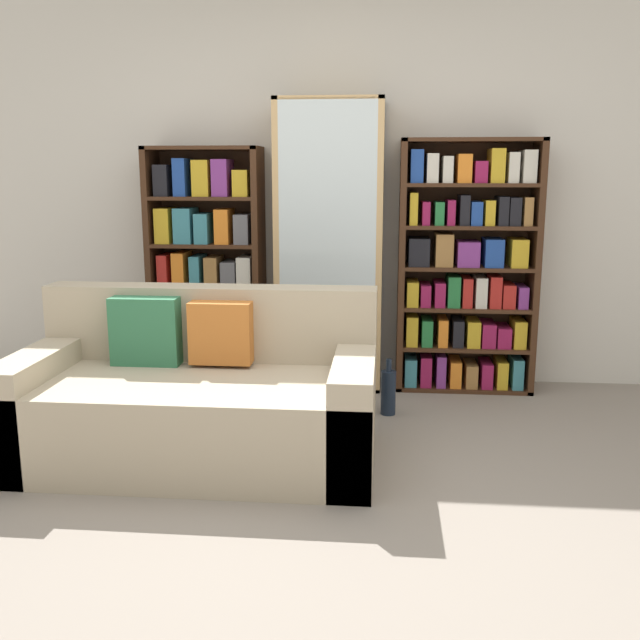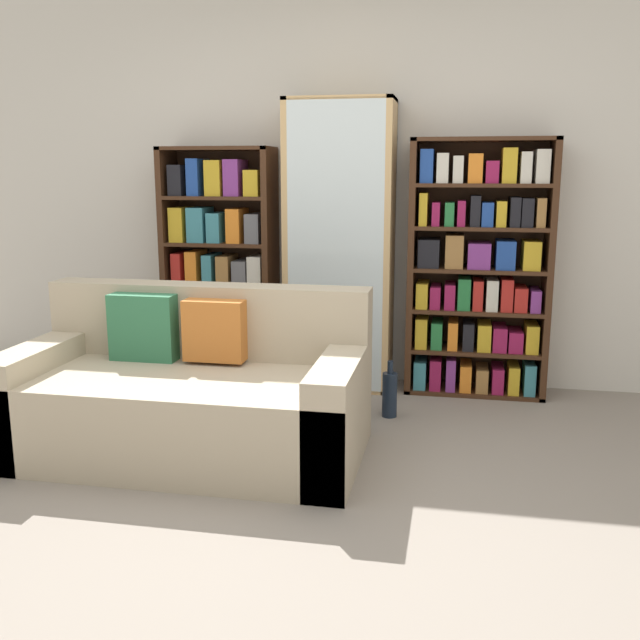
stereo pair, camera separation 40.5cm
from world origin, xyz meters
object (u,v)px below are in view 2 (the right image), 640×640
Objects in this scene: bookshelf_right at (479,272)px; couch at (190,396)px; display_cabinet at (340,246)px; wine_bottle at (390,394)px; bookshelf_left at (221,268)px.

couch is at bearing -138.07° from bookshelf_right.
display_cabinet is 1.15× the size of bookshelf_right.
bookshelf_left is at bearing 154.18° from wine_bottle.
couch is 0.94× the size of display_cabinet.
display_cabinet is 0.92m from bookshelf_right.
bookshelf_right is (1.74, -0.00, 0.02)m from bookshelf_left.
bookshelf_right is at bearing 41.93° from couch.
bookshelf_left is at bearing 180.00° from bookshelf_right.
couch is 1.22m from wine_bottle.
couch is at bearing -143.35° from wine_bottle.
display_cabinet is (0.57, 1.31, 0.66)m from couch.
bookshelf_left is 1.74m from bookshelf_right.
couch is 1.57m from display_cabinet.
bookshelf_left is 0.84× the size of display_cabinet.
display_cabinet is at bearing 66.52° from couch.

